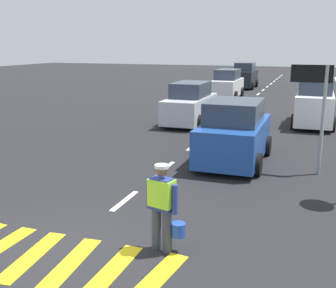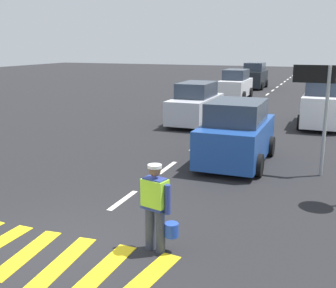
# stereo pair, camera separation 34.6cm
# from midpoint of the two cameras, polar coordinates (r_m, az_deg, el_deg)

# --- Properties ---
(ground_plane) EXTENTS (96.00, 96.00, 0.00)m
(ground_plane) POSITION_cam_midpoint_polar(r_m,az_deg,el_deg) (27.61, 10.27, 5.43)
(ground_plane) COLOR black
(crosswalk_stripes) EXTENTS (4.56, 1.93, 0.01)m
(crosswalk_stripes) POSITION_cam_midpoint_polar(r_m,az_deg,el_deg) (8.09, -16.95, -14.88)
(crosswalk_stripes) COLOR yellow
(crosswalk_stripes) RESTS_ON ground
(lane_center_line) EXTENTS (0.14, 46.40, 0.01)m
(lane_center_line) POSITION_cam_midpoint_polar(r_m,az_deg,el_deg) (31.73, 11.55, 6.41)
(lane_center_line) COLOR silver
(lane_center_line) RESTS_ON ground
(road_worker) EXTENTS (0.77, 0.38, 1.67)m
(road_worker) POSITION_cam_midpoint_polar(r_m,az_deg,el_deg) (7.70, -1.98, -8.16)
(road_worker) COLOR #383D4C
(road_worker) RESTS_ON ground
(lane_direction_sign) EXTENTS (1.16, 0.11, 3.20)m
(lane_direction_sign) POSITION_cam_midpoint_polar(r_m,az_deg,el_deg) (12.70, 18.86, 6.61)
(lane_direction_sign) COLOR gray
(lane_direction_sign) RESTS_ON ground
(car_parked_far) EXTENTS (1.89, 4.29, 2.23)m
(car_parked_far) POSITION_cam_midpoint_polar(r_m,az_deg,el_deg) (20.93, 18.94, 5.26)
(car_parked_far) COLOR silver
(car_parked_far) RESTS_ON ground
(car_outgoing_ahead) EXTENTS (2.10, 4.00, 2.03)m
(car_outgoing_ahead) POSITION_cam_midpoint_polar(r_m,az_deg,el_deg) (13.63, 8.32, 1.39)
(car_outgoing_ahead) COLOR #1E4799
(car_outgoing_ahead) RESTS_ON ground
(car_oncoming_second) EXTENTS (1.95, 4.17, 2.04)m
(car_oncoming_second) POSITION_cam_midpoint_polar(r_m,az_deg,el_deg) (30.17, 7.73, 8.00)
(car_oncoming_second) COLOR silver
(car_oncoming_second) RESTS_ON ground
(car_oncoming_lead) EXTENTS (1.93, 4.28, 1.99)m
(car_oncoming_lead) POSITION_cam_midpoint_polar(r_m,az_deg,el_deg) (20.30, 2.55, 5.41)
(car_oncoming_lead) COLOR silver
(car_oncoming_lead) RESTS_ON ground
(car_oncoming_third) EXTENTS (2.00, 4.06, 2.21)m
(car_oncoming_third) POSITION_cam_midpoint_polar(r_m,az_deg,el_deg) (37.52, 10.16, 9.09)
(car_oncoming_third) COLOR black
(car_oncoming_third) RESTS_ON ground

